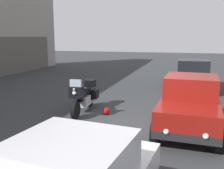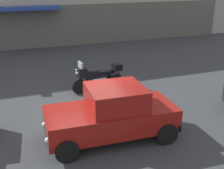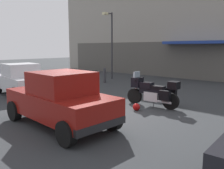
# 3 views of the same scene
# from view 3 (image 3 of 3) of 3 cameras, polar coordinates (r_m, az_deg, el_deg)

# --- Properties ---
(ground_plane) EXTENTS (80.00, 80.00, 0.00)m
(ground_plane) POSITION_cam_3_polar(r_m,az_deg,el_deg) (8.57, -4.69, -6.89)
(ground_plane) COLOR #2D3033
(building_facade_rear) EXTENTS (31.28, 3.40, 9.53)m
(building_facade_rear) POSITION_cam_3_polar(r_m,az_deg,el_deg) (19.22, 24.18, 15.31)
(building_facade_rear) COLOR gray
(building_facade_rear) RESTS_ON ground
(motorcycle) EXTENTS (2.26, 0.78, 1.36)m
(motorcycle) POSITION_cam_3_polar(r_m,az_deg,el_deg) (9.46, 9.90, -1.63)
(motorcycle) COLOR black
(motorcycle) RESTS_ON ground
(helmet) EXTENTS (0.28, 0.28, 0.28)m
(helmet) POSITION_cam_3_polar(r_m,az_deg,el_deg) (8.87, 5.93, -5.42)
(helmet) COLOR #990C0C
(helmet) RESTS_ON ground
(car_hatchback_near) EXTENTS (3.94, 1.95, 1.64)m
(car_hatchback_near) POSITION_cam_3_polar(r_m,az_deg,el_deg) (7.19, -12.43, -3.52)
(car_hatchback_near) COLOR maroon
(car_hatchback_near) RESTS_ON ground
(car_compact_side) EXTENTS (3.59, 2.03, 1.56)m
(car_compact_side) POSITION_cam_3_polar(r_m,az_deg,el_deg) (12.41, -21.17, 1.09)
(car_compact_side) COLOR silver
(car_compact_side) RESTS_ON ground
(streetlamp_curbside) EXTENTS (0.28, 0.94, 4.85)m
(streetlamp_curbside) POSITION_cam_3_polar(r_m,az_deg,el_deg) (17.53, -0.35, 10.94)
(streetlamp_curbside) COLOR #2D2D33
(streetlamp_curbside) RESTS_ON ground
(bollard_curbside) EXTENTS (0.16, 0.16, 1.02)m
(bollard_curbside) POSITION_cam_3_polar(r_m,az_deg,el_deg) (15.72, -1.80, 2.38)
(bollard_curbside) COLOR #333338
(bollard_curbside) RESTS_ON ground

